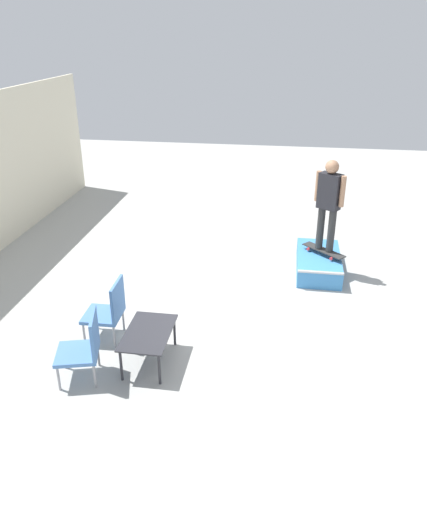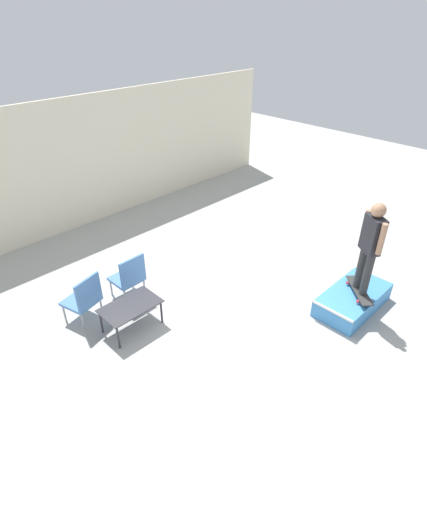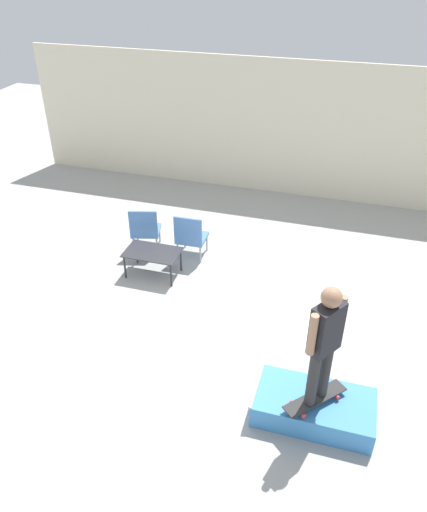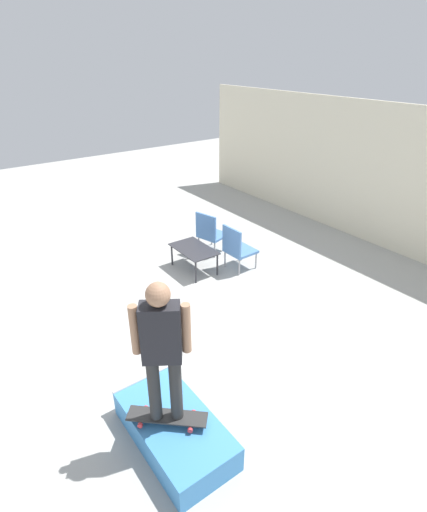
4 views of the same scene
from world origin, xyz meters
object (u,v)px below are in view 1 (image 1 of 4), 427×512
skateboard_on_ramp (324,250)px  patio_chair_right (109,309)px  coffee_table (148,335)px  person_skater (329,199)px  skate_ramp_box (318,263)px  patio_chair_left (84,346)px

skateboard_on_ramp → patio_chair_right: size_ratio=0.84×
skateboard_on_ramp → coffee_table: coffee_table is taller
person_skater → skate_ramp_box: bearing=35.7°
person_skater → patio_chair_right: (-2.66, 3.12, -0.92)m
person_skater → coffee_table: 4.07m
skate_ramp_box → patio_chair_right: size_ratio=1.64×
skate_ramp_box → person_skater: person_skater is taller
skate_ramp_box → patio_chair_right: bearing=131.1°
skate_ramp_box → coffee_table: (-3.12, 2.35, 0.25)m
skate_ramp_box → person_skater: size_ratio=0.91×
person_skater → patio_chair_left: person_skater is taller
person_skater → patio_chair_right: person_skater is taller
skateboard_on_ramp → person_skater: 0.98m
coffee_table → patio_chair_left: 0.83m
patio_chair_left → patio_chair_right: same height
patio_chair_left → skateboard_on_ramp: bearing=123.7°
skateboard_on_ramp → person_skater: size_ratio=0.47×
coffee_table → person_skater: bearing=-37.8°
skateboard_on_ramp → patio_chair_right: (-2.66, 3.12, 0.06)m
skate_ramp_box → skateboard_on_ramp: (0.00, -0.08, 0.25)m
skateboard_on_ramp → patio_chair_left: (-3.56, 3.13, 0.06)m
skateboard_on_ramp → patio_chair_left: patio_chair_left is taller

